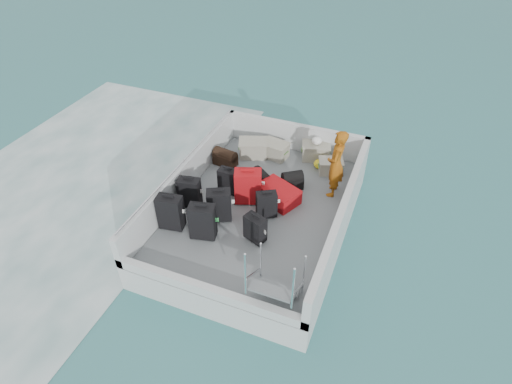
# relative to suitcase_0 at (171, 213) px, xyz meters

# --- Properties ---
(ground) EXTENTS (160.00, 160.00, 0.00)m
(ground) POSITION_rel_suitcase_0_xyz_m (1.39, 1.20, -1.00)
(ground) COLOR #1A5E5D
(ground) RESTS_ON ground
(wake_foam) EXTENTS (10.00, 10.00, 0.00)m
(wake_foam) POSITION_rel_suitcase_0_xyz_m (-3.41, 1.20, -1.00)
(wake_foam) COLOR white
(wake_foam) RESTS_ON ground
(ferry_hull) EXTENTS (3.60, 5.00, 0.60)m
(ferry_hull) POSITION_rel_suitcase_0_xyz_m (1.39, 1.20, -0.70)
(ferry_hull) COLOR silver
(ferry_hull) RESTS_ON ground
(deck) EXTENTS (3.30, 4.70, 0.02)m
(deck) POSITION_rel_suitcase_0_xyz_m (1.39, 1.20, -0.39)
(deck) COLOR slate
(deck) RESTS_ON ferry_hull
(deck_fittings) EXTENTS (3.60, 5.00, 0.90)m
(deck_fittings) POSITION_rel_suitcase_0_xyz_m (1.74, 0.88, -0.00)
(deck_fittings) COLOR silver
(deck_fittings) RESTS_ON deck
(suitcase_0) EXTENTS (0.52, 0.34, 0.75)m
(suitcase_0) POSITION_rel_suitcase_0_xyz_m (0.00, 0.00, 0.00)
(suitcase_0) COLOR black
(suitcase_0) RESTS_ON deck
(suitcase_1) EXTENTS (0.49, 0.34, 0.67)m
(suitcase_1) POSITION_rel_suitcase_0_xyz_m (0.02, 0.72, -0.04)
(suitcase_1) COLOR black
(suitcase_1) RESTS_ON deck
(suitcase_2) EXTENTS (0.41, 0.25, 0.59)m
(suitcase_2) POSITION_rel_suitcase_0_xyz_m (0.58, 1.43, -0.08)
(suitcase_2) COLOR black
(suitcase_2) RESTS_ON deck
(suitcase_3) EXTENTS (0.55, 0.39, 0.75)m
(suitcase_3) POSITION_rel_suitcase_0_xyz_m (0.70, -0.01, -0.00)
(suitcase_3) COLOR black
(suitcase_3) RESTS_ON deck
(suitcase_4) EXTENTS (0.55, 0.46, 0.70)m
(suitcase_4) POSITION_rel_suitcase_0_xyz_m (0.78, 0.56, -0.02)
(suitcase_4) COLOR black
(suitcase_4) RESTS_ON deck
(suitcase_5) EXTENTS (0.64, 0.51, 0.77)m
(suitcase_5) POSITION_rel_suitcase_0_xyz_m (1.09, 1.30, 0.01)
(suitcase_5) COLOR #B70E19
(suitcase_5) RESTS_ON deck
(suitcase_6) EXTENTS (0.47, 0.37, 0.57)m
(suitcase_6) POSITION_rel_suitcase_0_xyz_m (1.66, 0.28, -0.09)
(suitcase_6) COLOR black
(suitcase_6) RESTS_ON deck
(suitcase_7) EXTENTS (0.47, 0.41, 0.58)m
(suitcase_7) POSITION_rel_suitcase_0_xyz_m (1.62, 1.00, -0.09)
(suitcase_7) COLOR black
(suitcase_7) RESTS_ON deck
(suitcase_8) EXTENTS (1.02, 0.88, 0.34)m
(suitcase_8) POSITION_rel_suitcase_0_xyz_m (1.68, 1.56, -0.21)
(suitcase_8) COLOR #B70E19
(suitcase_8) RESTS_ON deck
(duffel_0) EXTENTS (0.59, 0.39, 0.32)m
(duffel_0) POSITION_rel_suitcase_0_xyz_m (0.07, 2.35, -0.22)
(duffel_0) COLOR black
(duffel_0) RESTS_ON deck
(duffel_1) EXTENTS (0.50, 0.48, 0.32)m
(duffel_1) POSITION_rel_suitcase_0_xyz_m (1.14, 1.90, -0.22)
(duffel_1) COLOR black
(duffel_1) RESTS_ON deck
(duffel_2) EXTENTS (0.54, 0.50, 0.32)m
(duffel_2) POSITION_rel_suitcase_0_xyz_m (1.82, 2.09, -0.22)
(duffel_2) COLOR black
(duffel_2) RESTS_ON deck
(crate_0) EXTENTS (0.76, 0.64, 0.39)m
(crate_0) POSITION_rel_suitcase_0_xyz_m (0.54, 2.95, -0.18)
(crate_0) COLOR #A6A490
(crate_0) RESTS_ON deck
(crate_1) EXTENTS (0.66, 0.52, 0.36)m
(crate_1) POSITION_rel_suitcase_0_xyz_m (1.05, 3.10, -0.20)
(crate_1) COLOR #A6A490
(crate_1) RESTS_ON deck
(crate_2) EXTENTS (0.73, 0.60, 0.38)m
(crate_2) POSITION_rel_suitcase_0_xyz_m (1.99, 3.40, -0.19)
(crate_2) COLOR #A6A490
(crate_2) RESTS_ON deck
(crate_3) EXTENTS (0.61, 0.51, 0.31)m
(crate_3) POSITION_rel_suitcase_0_xyz_m (2.47, 2.96, -0.22)
(crate_3) COLOR #A6A490
(crate_3) RESTS_ON deck
(yellow_bag) EXTENTS (0.28, 0.26, 0.22)m
(yellow_bag) POSITION_rel_suitcase_0_xyz_m (2.19, 3.04, -0.27)
(yellow_bag) COLOR yellow
(yellow_bag) RESTS_ON deck
(white_bag) EXTENTS (0.24, 0.24, 0.18)m
(white_bag) POSITION_rel_suitcase_0_xyz_m (1.99, 3.40, 0.10)
(white_bag) COLOR white
(white_bag) RESTS_ON crate_2
(passenger) EXTENTS (0.40, 0.59, 1.54)m
(passenger) POSITION_rel_suitcase_0_xyz_m (2.69, 2.24, 0.39)
(passenger) COLOR orange
(passenger) RESTS_ON deck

